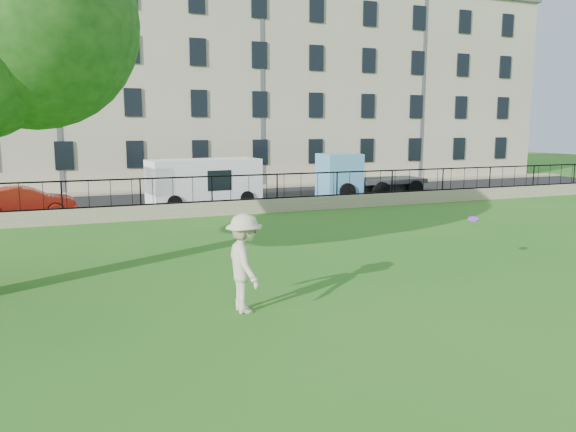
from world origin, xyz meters
name	(u,v)px	position (x,y,z in m)	size (l,w,h in m)	color
ground	(337,290)	(0.00, 0.00, 0.00)	(120.00, 120.00, 0.00)	#216D1A
retaining_wall	(212,209)	(0.00, 12.00, 0.30)	(50.00, 0.40, 0.60)	gray
iron_railing	(212,189)	(0.00, 12.00, 1.15)	(50.00, 0.05, 1.13)	black
street	(190,202)	(0.00, 16.70, 0.01)	(60.00, 9.00, 0.01)	black
sidewalk	(171,190)	(0.00, 21.90, 0.06)	(60.00, 1.40, 0.12)	gray
building_row	(153,79)	(0.00, 27.57, 6.92)	(56.40, 10.40, 13.80)	beige
man	(245,263)	(-2.50, -0.70, 1.03)	(1.33, 0.76, 2.06)	beige
frisbee	(473,219)	(4.00, 0.12, 1.43)	(0.27, 0.27, 0.03)	#A929ED
red_sedan	(26,202)	(-7.45, 14.40, 0.66)	(1.39, 3.98, 1.31)	#A92114
white_van	(204,182)	(0.47, 15.40, 1.12)	(5.34, 2.08, 2.24)	white
blue_truck	(369,175)	(9.69, 15.40, 1.19)	(5.66, 2.01, 2.37)	#5CA7D9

